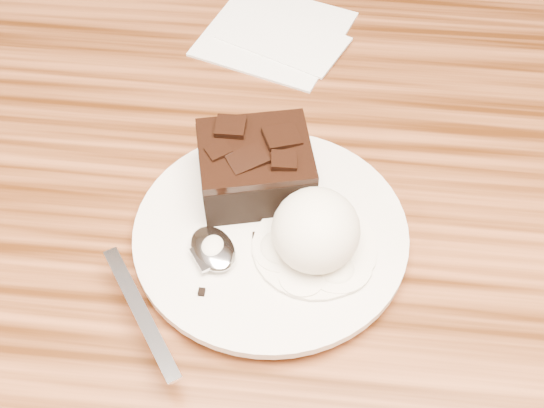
# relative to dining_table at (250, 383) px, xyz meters

# --- Properties ---
(dining_table) EXTENTS (1.20, 0.80, 0.75)m
(dining_table) POSITION_rel_dining_table_xyz_m (0.00, 0.00, 0.00)
(dining_table) COLOR #341807
(dining_table) RESTS_ON floor
(plate) EXTENTS (0.22, 0.22, 0.02)m
(plate) POSITION_rel_dining_table_xyz_m (0.03, -0.05, 0.38)
(plate) COLOR white
(plate) RESTS_ON dining_table
(brownie) EXTENTS (0.11, 0.10, 0.04)m
(brownie) POSITION_rel_dining_table_xyz_m (0.02, -0.00, 0.41)
(brownie) COLOR black
(brownie) RESTS_ON plate
(ice_cream_scoop) EXTENTS (0.07, 0.07, 0.06)m
(ice_cream_scoop) POSITION_rel_dining_table_xyz_m (0.07, -0.06, 0.42)
(ice_cream_scoop) COLOR silver
(ice_cream_scoop) RESTS_ON plate
(melt_puddle) EXTENTS (0.10, 0.10, 0.00)m
(melt_puddle) POSITION_rel_dining_table_xyz_m (0.07, -0.06, 0.39)
(melt_puddle) COLOR silver
(melt_puddle) RESTS_ON plate
(spoon) EXTENTS (0.13, 0.17, 0.01)m
(spoon) POSITION_rel_dining_table_xyz_m (-0.01, -0.08, 0.40)
(spoon) COLOR silver
(spoon) RESTS_ON plate
(napkin) EXTENTS (0.18, 0.18, 0.01)m
(napkin) POSITION_rel_dining_table_xyz_m (0.01, 0.23, 0.38)
(napkin) COLOR white
(napkin) RESTS_ON dining_table
(crumb_a) EXTENTS (0.01, 0.01, 0.00)m
(crumb_a) POSITION_rel_dining_table_xyz_m (-0.01, -0.11, 0.40)
(crumb_a) COLOR black
(crumb_a) RESTS_ON plate
(crumb_b) EXTENTS (0.01, 0.01, 0.00)m
(crumb_b) POSITION_rel_dining_table_xyz_m (0.02, -0.05, 0.39)
(crumb_b) COLOR black
(crumb_b) RESTS_ON plate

